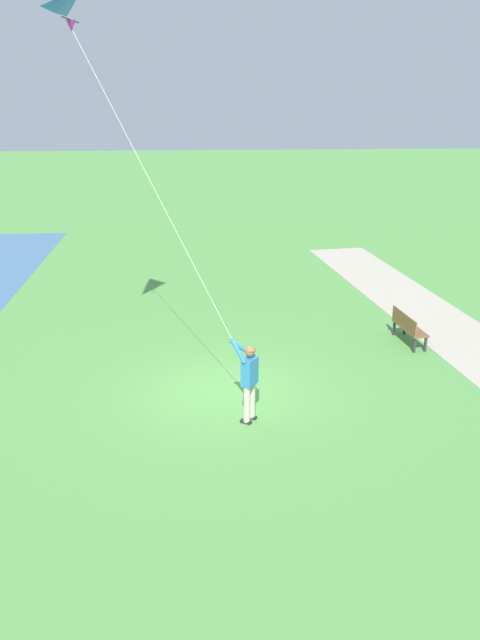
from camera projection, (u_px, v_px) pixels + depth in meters
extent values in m
plane|color=#569947|center=(226.00, 392.00, 15.56)|extent=(120.00, 120.00, 0.00)
cube|color=#232328|center=(246.00, 422.00, 14.11)|extent=(0.26, 0.22, 0.06)
cylinder|color=beige|center=(247.00, 404.00, 13.96)|extent=(0.14, 0.14, 0.82)
cube|color=#232328|center=(251.00, 417.00, 14.31)|extent=(0.26, 0.22, 0.06)
cylinder|color=beige|center=(252.00, 400.00, 14.16)|extent=(0.14, 0.14, 0.82)
cube|color=teal|center=(250.00, 372.00, 13.82)|extent=(0.40, 0.46, 0.60)
sphere|color=#996B4C|center=(250.00, 351.00, 13.66)|extent=(0.22, 0.22, 0.22)
ellipsoid|color=olive|center=(250.00, 350.00, 13.64)|extent=(0.31, 0.31, 0.13)
cylinder|color=teal|center=(238.00, 351.00, 13.69)|extent=(0.35, 0.53, 0.43)
cylinder|color=teal|center=(242.00, 348.00, 13.84)|extent=(0.56, 0.12, 0.43)
sphere|color=#996B4C|center=(234.00, 343.00, 13.80)|extent=(0.10, 0.10, 0.10)
pyramid|color=blue|center=(86.00, 7.00, 13.28)|extent=(0.77, 1.50, 0.52)
cone|color=#E02D9E|center=(71.00, 26.00, 13.40)|extent=(0.21, 0.21, 0.22)
cylinder|color=black|center=(71.00, 20.00, 13.36)|extent=(0.12, 1.38, 0.02)
cylinder|color=silver|center=(154.00, 188.00, 13.60)|extent=(3.19, 2.04, 6.17)
cube|color=brown|center=(410.00, 328.00, 18.32)|extent=(0.63, 1.54, 0.05)
cube|color=brown|center=(404.00, 321.00, 18.21)|extent=(0.23, 1.49, 0.40)
cube|color=#2D2D33|center=(405.00, 327.00, 19.04)|extent=(0.07, 0.07, 0.45)
cube|color=#2D2D33|center=(394.00, 328.00, 18.99)|extent=(0.07, 0.07, 0.45)
cube|color=#2D2D33|center=(425.00, 344.00, 17.81)|extent=(0.07, 0.07, 0.45)
cube|color=#2D2D33|center=(414.00, 345.00, 17.75)|extent=(0.07, 0.07, 0.45)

